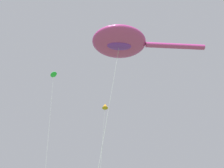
# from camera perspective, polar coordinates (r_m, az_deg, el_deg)

# --- Properties ---
(big_show_kite) EXTENTS (9.26, 9.94, 19.75)m
(big_show_kite) POSITION_cam_1_polar(r_m,az_deg,el_deg) (21.28, 2.70, 11.20)
(big_show_kite) COLOR #CC3899
(big_show_kite) RESTS_ON ground
(small_kite_streamer_purple) EXTENTS (1.50, 2.17, 15.62)m
(small_kite_streamer_purple) POSITION_cam_1_polar(r_m,az_deg,el_deg) (22.36, -1.91, -6.28)
(small_kite_streamer_purple) COLOR orange
(small_kite_streamer_purple) RESTS_ON ground
(small_kite_diamond_red) EXTENTS (2.22, 2.20, 19.16)m
(small_kite_diamond_red) POSITION_cam_1_polar(r_m,az_deg,el_deg) (24.69, -15.63, 1.98)
(small_kite_diamond_red) COLOR green
(small_kite_diamond_red) RESTS_ON ground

